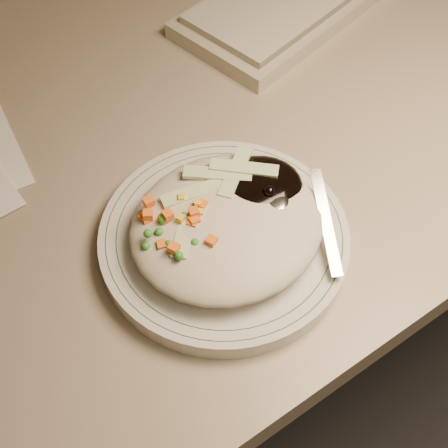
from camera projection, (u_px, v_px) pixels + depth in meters
desk at (191, 219)px, 0.90m from camera, size 1.40×0.70×0.74m
plate at (224, 239)px, 0.63m from camera, size 0.25×0.25×0.02m
plate_rim at (224, 233)px, 0.62m from camera, size 0.24×0.24×0.00m
meal at (228, 219)px, 0.60m from camera, size 0.21×0.19×0.05m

